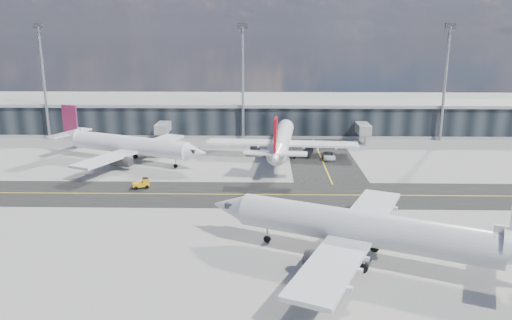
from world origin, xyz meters
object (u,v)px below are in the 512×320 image
object	(u,v)px
airliner_redtail	(281,141)
baggage_tug	(142,183)
airliner_af	(127,145)
service_van	(329,156)
airliner_near	(368,230)

from	to	relation	value
airliner_redtail	baggage_tug	distance (m)	33.77
airliner_af	service_van	xyz separation A→B (m)	(42.93, 3.08, -2.95)
service_van	baggage_tug	bearing A→B (deg)	-146.09
baggage_tug	service_van	bearing A→B (deg)	99.87
airliner_redtail	baggage_tug	size ratio (longest dim) A/B	12.44
airliner_redtail	airliner_af	bearing A→B (deg)	-167.20
airliner_near	baggage_tug	world-z (taller)	airliner_near
service_van	airliner_near	bearing A→B (deg)	-88.65
airliner_redtail	airliner_near	distance (m)	51.17
airliner_af	service_van	bearing A→B (deg)	117.39
airliner_near	service_van	bearing A→B (deg)	22.20
airliner_redtail	service_van	world-z (taller)	airliner_redtail
airliner_redtail	baggage_tug	world-z (taller)	airliner_redtail
airliner_af	airliner_redtail	size ratio (longest dim) A/B	0.92
service_van	airliner_af	bearing A→B (deg)	-172.85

